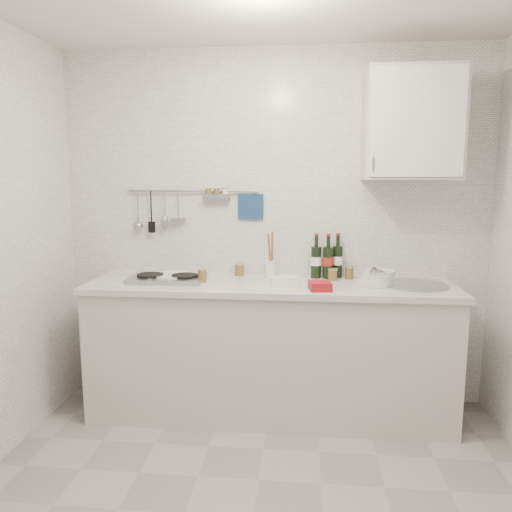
% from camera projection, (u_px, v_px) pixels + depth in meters
% --- Properties ---
extents(back_wall, '(3.00, 0.02, 2.50)m').
position_uv_depth(back_wall, '(273.00, 229.00, 3.57)').
color(back_wall, silver).
rests_on(back_wall, floor).
extents(counter, '(2.44, 0.64, 0.96)m').
position_uv_depth(counter, '(271.00, 353.00, 3.40)').
color(counter, '#BAB6AB').
rests_on(counter, floor).
extents(wall_rail, '(0.98, 0.09, 0.34)m').
position_uv_depth(wall_rail, '(190.00, 204.00, 3.57)').
color(wall_rail, '#93969B').
rests_on(wall_rail, back_wall).
extents(wall_cabinet, '(0.60, 0.38, 0.70)m').
position_uv_depth(wall_cabinet, '(412.00, 125.00, 3.19)').
color(wall_cabinet, '#BAB6AB').
rests_on(wall_cabinet, back_wall).
extents(plate_stack_hob, '(0.31, 0.31, 0.04)m').
position_uv_depth(plate_stack_hob, '(173.00, 277.00, 3.43)').
color(plate_stack_hob, '#516EB9').
rests_on(plate_stack_hob, counter).
extents(plate_stack_sink, '(0.25, 0.24, 0.10)m').
position_uv_depth(plate_stack_sink, '(377.00, 278.00, 3.27)').
color(plate_stack_sink, white).
rests_on(plate_stack_sink, counter).
extents(wine_bottles, '(0.22, 0.12, 0.31)m').
position_uv_depth(wine_bottles, '(327.00, 256.00, 3.47)').
color(wine_bottles, black).
rests_on(wine_bottles, counter).
extents(butter_dish, '(0.20, 0.13, 0.05)m').
position_uv_depth(butter_dish, '(284.00, 281.00, 3.24)').
color(butter_dish, white).
rests_on(butter_dish, counter).
extents(strawberry_punnet, '(0.15, 0.15, 0.05)m').
position_uv_depth(strawberry_punnet, '(320.00, 286.00, 3.10)').
color(strawberry_punnet, '#A8121A').
rests_on(strawberry_punnet, counter).
extents(utensil_crock, '(0.08, 0.08, 0.33)m').
position_uv_depth(utensil_crock, '(271.00, 267.00, 3.47)').
color(utensil_crock, white).
rests_on(utensil_crock, counter).
extents(jar_a, '(0.07, 0.07, 0.09)m').
position_uv_depth(jar_a, '(239.00, 269.00, 3.57)').
color(jar_a, brown).
rests_on(jar_a, counter).
extents(jar_b, '(0.06, 0.06, 0.09)m').
position_uv_depth(jar_b, '(349.00, 273.00, 3.45)').
color(jar_b, brown).
rests_on(jar_b, counter).
extents(jar_c, '(0.07, 0.07, 0.08)m').
position_uv_depth(jar_c, '(333.00, 274.00, 3.40)').
color(jar_c, brown).
rests_on(jar_c, counter).
extents(jar_d, '(0.06, 0.06, 0.09)m').
position_uv_depth(jar_d, '(202.00, 275.00, 3.34)').
color(jar_d, brown).
rests_on(jar_d, counter).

